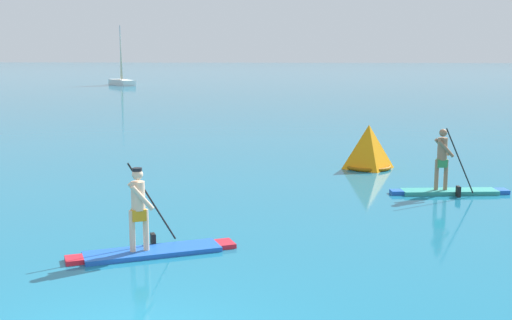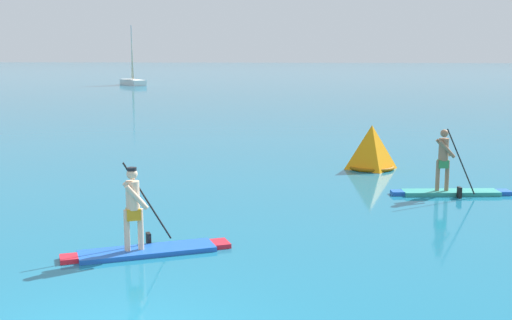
{
  "view_description": "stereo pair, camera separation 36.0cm",
  "coord_description": "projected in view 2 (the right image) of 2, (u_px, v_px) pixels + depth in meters",
  "views": [
    {
      "loc": [
        2.39,
        -7.45,
        3.83
      ],
      "look_at": [
        1.08,
        9.68,
        0.96
      ],
      "focal_mm": 45.67,
      "sensor_mm": 36.0,
      "label": 1
    },
    {
      "loc": [
        2.75,
        -7.42,
        3.83
      ],
      "look_at": [
        1.08,
        9.68,
        0.96
      ],
      "focal_mm": 45.67,
      "sensor_mm": 36.0,
      "label": 2
    }
  ],
  "objects": [
    {
      "name": "race_marker_buoy",
      "position": [
        371.0,
        149.0,
        21.43
      ],
      "size": [
        1.56,
        1.56,
        1.46
      ],
      "color": "orange",
      "rests_on": "ground"
    },
    {
      "name": "paddleboarder_mid_center",
      "position": [
        144.0,
        235.0,
        12.45
      ],
      "size": [
        3.13,
        1.77,
        1.78
      ],
      "rotation": [
        0.0,
        0.0,
        0.43
      ],
      "color": "blue",
      "rests_on": "ground"
    },
    {
      "name": "sailboat_left_horizon",
      "position": [
        133.0,
        77.0,
        75.3
      ],
      "size": [
        4.23,
        5.2,
        6.78
      ],
      "rotation": [
        0.0,
        0.0,
        5.32
      ],
      "color": "white",
      "rests_on": "ground"
    },
    {
      "name": "paddleboarder_far_right",
      "position": [
        449.0,
        181.0,
        17.58
      ],
      "size": [
        3.25,
        0.94,
        1.88
      ],
      "rotation": [
        0.0,
        0.0,
        0.12
      ],
      "color": "teal",
      "rests_on": "ground"
    }
  ]
}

